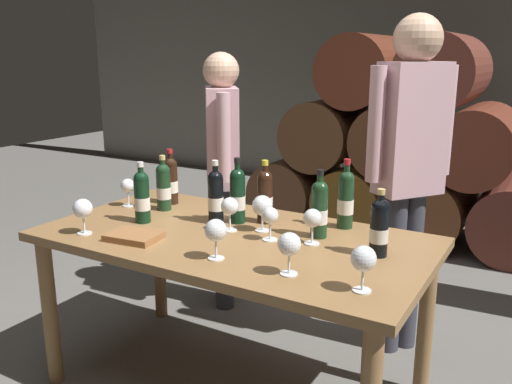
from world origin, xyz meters
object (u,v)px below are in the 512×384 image
(wine_glass_6, at_px, (262,206))
(sommelier_presenting, at_px, (409,156))
(wine_glass_2, at_px, (312,219))
(wine_glass_7, at_px, (216,231))
(wine_bottle_0, at_px, (142,196))
(wine_glass_5, at_px, (270,217))
(wine_glass_0, at_px, (83,209))
(wine_bottle_3, at_px, (238,195))
(wine_glass_1, at_px, (289,245))
(dining_table, at_px, (233,254))
(wine_bottle_4, at_px, (346,199))
(wine_bottle_8, at_px, (379,227))
(wine_bottle_2, at_px, (216,196))
(tasting_notebook, at_px, (134,236))
(wine_bottle_6, at_px, (265,196))
(wine_glass_8, at_px, (128,187))
(wine_bottle_7, at_px, (171,180))
(taster_seated_left, at_px, (222,160))
(wine_glass_4, at_px, (363,260))
(wine_glass_3, at_px, (230,207))
(wine_bottle_1, at_px, (164,186))
(wine_bottle_5, at_px, (319,208))

(wine_glass_6, bearing_deg, sommelier_presenting, 53.59)
(wine_glass_2, height_order, wine_glass_7, wine_glass_7)
(wine_bottle_0, xyz_separation_m, wine_glass_5, (0.64, 0.08, -0.02))
(wine_glass_0, height_order, wine_glass_6, wine_glass_6)
(wine_bottle_3, bearing_deg, wine_glass_1, -41.49)
(wine_glass_0, bearing_deg, dining_table, 28.87)
(wine_bottle_4, xyz_separation_m, wine_bottle_8, (0.24, -0.27, -0.02))
(wine_bottle_2, height_order, wine_bottle_4, wine_bottle_4)
(wine_bottle_8, relative_size, tasting_notebook, 1.23)
(wine_bottle_0, height_order, sommelier_presenting, sommelier_presenting)
(dining_table, relative_size, wine_bottle_6, 5.70)
(dining_table, bearing_deg, wine_bottle_8, 7.05)
(wine_bottle_0, xyz_separation_m, wine_bottle_4, (0.85, 0.40, 0.01))
(wine_bottle_6, height_order, wine_glass_8, wine_bottle_6)
(wine_bottle_0, relative_size, sommelier_presenting, 0.17)
(wine_bottle_3, height_order, sommelier_presenting, sommelier_presenting)
(wine_glass_7, bearing_deg, wine_bottle_7, 140.43)
(taster_seated_left, bearing_deg, wine_glass_0, -92.29)
(wine_glass_4, xyz_separation_m, sommelier_presenting, (-0.13, 1.02, 0.17))
(wine_glass_4, bearing_deg, dining_table, 158.53)
(wine_glass_7, bearing_deg, taster_seated_left, 122.40)
(wine_bottle_6, xyz_separation_m, wine_glass_4, (0.65, -0.50, -0.02))
(wine_bottle_6, relative_size, sommelier_presenting, 0.17)
(wine_glass_0, distance_m, sommelier_presenting, 1.56)
(sommelier_presenting, bearing_deg, wine_glass_4, -82.78)
(wine_bottle_2, bearing_deg, wine_glass_5, -14.45)
(wine_bottle_8, distance_m, wine_glass_2, 0.28)
(wine_bottle_2, bearing_deg, wine_glass_8, 179.41)
(wine_bottle_0, height_order, wine_glass_4, wine_bottle_0)
(wine_glass_2, bearing_deg, wine_bottle_4, 82.33)
(wine_bottle_0, distance_m, wine_bottle_3, 0.45)
(wine_bottle_8, bearing_deg, wine_glass_2, -178.15)
(wine_glass_8, height_order, sommelier_presenting, sommelier_presenting)
(wine_bottle_0, relative_size, wine_bottle_7, 0.99)
(wine_bottle_2, relative_size, taster_seated_left, 0.19)
(wine_glass_7, xyz_separation_m, sommelier_presenting, (0.46, 1.02, 0.17))
(wine_bottle_7, xyz_separation_m, wine_glass_3, (0.51, -0.22, -0.02))
(wine_bottle_1, height_order, wine_bottle_8, wine_bottle_1)
(sommelier_presenting, bearing_deg, wine_bottle_8, -83.93)
(wine_bottle_0, height_order, wine_bottle_4, wine_bottle_4)
(wine_bottle_4, height_order, wine_glass_8, wine_bottle_4)
(wine_bottle_8, xyz_separation_m, wine_glass_6, (-0.54, 0.03, -0.00))
(wine_bottle_5, relative_size, wine_glass_1, 1.88)
(wine_glass_0, height_order, wine_glass_2, wine_glass_0)
(wine_bottle_1, distance_m, wine_bottle_4, 0.92)
(wine_bottle_2, bearing_deg, dining_table, -33.56)
(wine_bottle_8, relative_size, wine_glass_2, 1.78)
(wine_bottle_7, xyz_separation_m, wine_glass_6, (0.64, -0.16, -0.01))
(wine_bottle_4, distance_m, wine_glass_5, 0.39)
(wine_glass_0, bearing_deg, wine_glass_3, 34.25)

